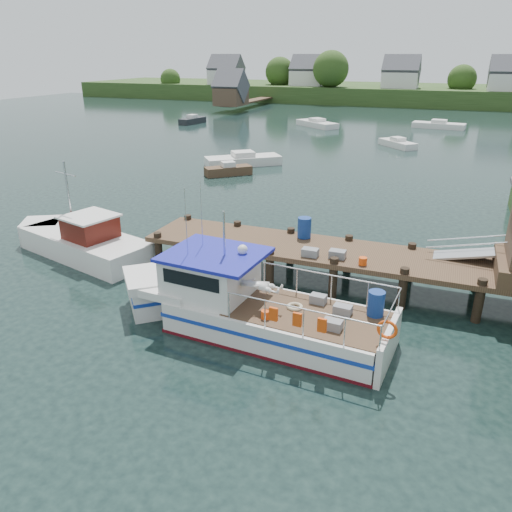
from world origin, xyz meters
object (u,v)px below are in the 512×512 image
at_px(dock, 470,246).
at_px(moored_e, 192,120).
at_px(moored_rowboat, 228,170).
at_px(moored_far, 439,125).
at_px(lobster_boat, 244,305).
at_px(work_boat, 81,241).
at_px(moored_a, 243,160).
at_px(moored_b, 397,143).
at_px(moored_d, 317,124).

xyz_separation_m(dock, moored_e, (-33.41, 41.23, -1.82)).
xyz_separation_m(moored_rowboat, moored_far, (13.40, 32.57, 0.01)).
bearing_deg(moored_rowboat, lobster_boat, -76.74).
bearing_deg(work_boat, moored_rowboat, 106.76).
height_order(moored_rowboat, moored_a, moored_a).
relative_size(dock, lobster_boat, 1.68).
bearing_deg(moored_e, moored_rowboat, -57.07).
bearing_deg(moored_b, moored_d, 146.01).
height_order(work_boat, moored_a, work_boat).
bearing_deg(lobster_boat, moored_d, 106.52).
height_order(moored_a, moored_e, moored_e).
height_order(dock, moored_a, dock).
height_order(work_boat, moored_b, work_boat).
distance_m(lobster_boat, moored_b, 37.56).
bearing_deg(dock, moored_rowboat, 136.46).
bearing_deg(dock, moored_a, 131.01).
xyz_separation_m(dock, moored_a, (-17.00, 19.55, -1.82)).
relative_size(dock, moored_far, 2.63).
distance_m(dock, moored_e, 53.09).
distance_m(lobster_boat, moored_a, 26.29).
bearing_deg(moored_a, lobster_boat, -86.09).
xyz_separation_m(moored_far, moored_e, (-30.17, -7.15, 0.04)).
bearing_deg(moored_a, moored_b, 32.12).
relative_size(work_boat, moored_a, 1.33).
distance_m(moored_far, moored_b, 15.76).
relative_size(moored_a, moored_d, 0.98).
xyz_separation_m(lobster_boat, moored_b, (0.43, 37.56, -0.50)).
relative_size(moored_rowboat, moored_far, 0.53).
bearing_deg(moored_d, moored_a, -110.76).
bearing_deg(moored_d, moored_far, -5.32).
xyz_separation_m(moored_far, moored_b, (-3.04, -15.47, -0.03)).
bearing_deg(moored_e, lobster_boat, -60.28).
xyz_separation_m(lobster_boat, moored_rowboat, (-9.93, 20.45, -0.48)).
relative_size(work_boat, moored_far, 1.27).
bearing_deg(moored_rowboat, moored_a, 82.94).
xyz_separation_m(moored_rowboat, moored_a, (-0.36, 3.74, 0.04)).
distance_m(dock, moored_b, 33.56).
xyz_separation_m(work_boat, moored_a, (-0.85, 20.82, -0.25)).
distance_m(moored_rowboat, moored_far, 35.22).
relative_size(dock, moored_d, 2.69).
relative_size(dock, moored_a, 2.75).
bearing_deg(moored_a, moored_rowboat, -103.56).
bearing_deg(moored_d, dock, -90.24).
bearing_deg(moored_far, moored_a, -124.61).
relative_size(dock, moored_rowboat, 4.93).
distance_m(moored_rowboat, moored_d, 28.38).
distance_m(lobster_boat, work_boat, 10.03).
bearing_deg(moored_d, moored_rowboat, -110.16).
height_order(moored_rowboat, moored_far, moored_far).
distance_m(moored_far, moored_a, 31.95).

